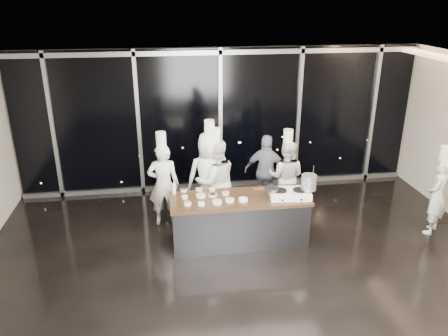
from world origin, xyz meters
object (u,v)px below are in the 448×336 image
object	(u,v)px
chef_center	(216,181)
guest	(266,172)
frying_pan	(271,189)
chef_left	(210,176)
chef_right	(286,176)
stock_pot	(309,182)
chef_far_left	(164,184)
demo_counter	(239,220)
stove	(290,194)
chef_side	(437,195)

from	to	relation	value
chef_center	guest	xyz separation A→B (m)	(1.12, 0.47, -0.06)
guest	chef_center	bearing A→B (deg)	45.58
frying_pan	chef_left	distance (m)	1.41
chef_left	chef_right	size ratio (longest dim) A/B	1.16
stock_pot	chef_far_left	bearing A→B (deg)	157.72
demo_counter	stove	distance (m)	1.02
demo_counter	chef_left	bearing A→B (deg)	113.79
guest	chef_right	xyz separation A→B (m)	(0.34, -0.27, -0.01)
chef_right	demo_counter	bearing A→B (deg)	67.91
stock_pot	chef_center	size ratio (longest dim) A/B	0.14
stock_pot	chef_center	bearing A→B (deg)	146.21
demo_counter	chef_side	xyz separation A→B (m)	(3.69, -0.17, 0.32)
stove	chef_far_left	xyz separation A→B (m)	(-2.20, 1.01, -0.12)
chef_side	chef_far_left	bearing A→B (deg)	-56.67
frying_pan	guest	distance (m)	1.46
chef_right	chef_side	distance (m)	2.83
frying_pan	chef_center	size ratio (longest dim) A/B	0.24
demo_counter	chef_right	world-z (taller)	chef_right
stock_pot	chef_center	xyz separation A→B (m)	(-1.52, 1.02, -0.32)
stove	chef_right	size ratio (longest dim) A/B	0.42
frying_pan	chef_side	distance (m)	3.15
chef_far_left	guest	size ratio (longest dim) A/B	1.19
frying_pan	guest	bearing A→B (deg)	85.05
stock_pot	frying_pan	bearing A→B (deg)	173.90
demo_counter	stove	bearing A→B (deg)	-7.09
frying_pan	guest	size ratio (longest dim) A/B	0.29
stove	frying_pan	size ratio (longest dim) A/B	1.62
stock_pot	guest	xyz separation A→B (m)	(-0.39, 1.48, -0.38)
frying_pan	chef_far_left	distance (m)	2.12
stove	chef_side	bearing A→B (deg)	4.26
stock_pot	chef_right	xyz separation A→B (m)	(-0.05, 1.21, -0.39)
chef_far_left	chef_center	xyz separation A→B (m)	(1.01, -0.02, 0.01)
guest	chef_right	world-z (taller)	chef_right
chef_far_left	chef_center	distance (m)	1.01
stove	guest	xyz separation A→B (m)	(-0.07, 1.46, -0.17)
demo_counter	frying_pan	world-z (taller)	frying_pan
frying_pan	stove	bearing A→B (deg)	-2.43
stock_pot	chef_left	world-z (taller)	chef_left
demo_counter	guest	distance (m)	1.61
stock_pot	chef_far_left	size ratio (longest dim) A/B	0.14
demo_counter	guest	size ratio (longest dim) A/B	1.55
frying_pan	chef_side	xyz separation A→B (m)	(3.14, -0.10, -0.29)
demo_counter	chef_far_left	xyz separation A→B (m)	(-1.32, 0.90, 0.40)
chef_far_left	chef_right	bearing A→B (deg)	-173.24
demo_counter	chef_far_left	distance (m)	1.65
guest	chef_far_left	bearing A→B (deg)	34.78
chef_left	chef_right	xyz separation A→B (m)	(1.57, 0.12, -0.14)
guest	chef_right	bearing A→B (deg)	164.36
chef_left	chef_center	bearing A→B (deg)	146.07
chef_far_left	chef_left	size ratio (longest dim) A/B	0.91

